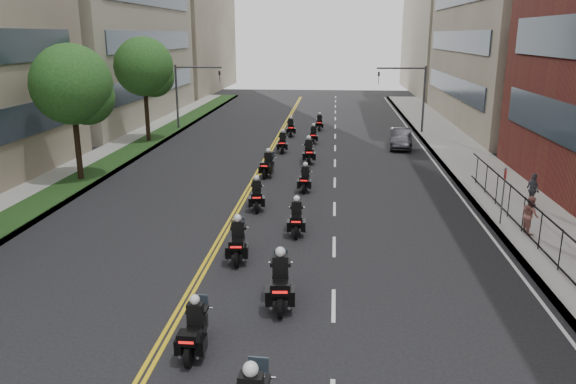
% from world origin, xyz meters
% --- Properties ---
extents(sidewalk_right, '(4.00, 90.00, 0.15)m').
position_xyz_m(sidewalk_right, '(12.00, 25.00, 0.07)').
color(sidewalk_right, gray).
rests_on(sidewalk_right, ground).
extents(sidewalk_left, '(4.00, 90.00, 0.15)m').
position_xyz_m(sidewalk_left, '(-12.00, 25.00, 0.07)').
color(sidewalk_left, gray).
rests_on(sidewalk_left, ground).
extents(grass_strip, '(2.00, 90.00, 0.04)m').
position_xyz_m(grass_strip, '(-11.20, 25.00, 0.17)').
color(grass_strip, '#143714').
rests_on(grass_strip, sidewalk_left).
extents(iron_fence, '(0.05, 28.00, 1.50)m').
position_xyz_m(iron_fence, '(11.00, 12.00, 0.90)').
color(iron_fence, black).
rests_on(iron_fence, sidewalk_right).
extents(street_trees, '(4.40, 38.40, 7.98)m').
position_xyz_m(street_trees, '(-11.05, 18.61, 5.13)').
color(street_trees, black).
rests_on(street_trees, ground).
extents(traffic_signal_right, '(4.09, 0.20, 5.60)m').
position_xyz_m(traffic_signal_right, '(9.54, 42.00, 3.70)').
color(traffic_signal_right, '#3F3F44').
rests_on(traffic_signal_right, ground).
extents(traffic_signal_left, '(4.09, 0.20, 5.60)m').
position_xyz_m(traffic_signal_left, '(-9.54, 42.00, 3.70)').
color(traffic_signal_left, '#3F3F44').
rests_on(traffic_signal_left, ground).
extents(motorcycle_2, '(0.49, 2.15, 1.59)m').
position_xyz_m(motorcycle_2, '(-0.42, 7.05, 0.63)').
color(motorcycle_2, black).
rests_on(motorcycle_2, ground).
extents(motorcycle_3, '(0.67, 2.52, 1.86)m').
position_xyz_m(motorcycle_3, '(1.56, 9.89, 0.74)').
color(motorcycle_3, black).
rests_on(motorcycle_3, ground).
extents(motorcycle_4, '(0.65, 2.33, 1.72)m').
position_xyz_m(motorcycle_4, '(-0.36, 13.40, 0.68)').
color(motorcycle_4, black).
rests_on(motorcycle_4, ground).
extents(motorcycle_5, '(0.53, 2.19, 1.62)m').
position_xyz_m(motorcycle_5, '(1.61, 16.43, 0.64)').
color(motorcycle_5, black).
rests_on(motorcycle_5, ground).
extents(motorcycle_6, '(0.67, 2.20, 1.63)m').
position_xyz_m(motorcycle_6, '(-0.53, 19.73, 0.64)').
color(motorcycle_6, black).
rests_on(motorcycle_6, ground).
extents(motorcycle_7, '(0.49, 2.10, 1.55)m').
position_xyz_m(motorcycle_7, '(1.61, 23.18, 0.61)').
color(motorcycle_7, black).
rests_on(motorcycle_7, ground).
extents(motorcycle_8, '(0.67, 2.25, 1.66)m').
position_xyz_m(motorcycle_8, '(-0.74, 26.16, 0.66)').
color(motorcycle_8, black).
rests_on(motorcycle_8, ground).
extents(motorcycle_9, '(0.65, 2.42, 1.78)m').
position_xyz_m(motorcycle_9, '(1.48, 29.96, 0.70)').
color(motorcycle_9, black).
rests_on(motorcycle_9, ground).
extents(motorcycle_10, '(0.53, 2.22, 1.64)m').
position_xyz_m(motorcycle_10, '(-0.53, 33.25, 0.65)').
color(motorcycle_10, black).
rests_on(motorcycle_10, ground).
extents(motorcycle_11, '(0.48, 2.07, 1.53)m').
position_xyz_m(motorcycle_11, '(1.52, 36.81, 0.60)').
color(motorcycle_11, black).
rests_on(motorcycle_11, ground).
extents(motorcycle_12, '(0.65, 2.23, 1.65)m').
position_xyz_m(motorcycle_12, '(-0.47, 39.92, 0.65)').
color(motorcycle_12, black).
rests_on(motorcycle_12, ground).
extents(motorcycle_13, '(0.48, 2.10, 1.55)m').
position_xyz_m(motorcycle_13, '(1.81, 43.11, 0.61)').
color(motorcycle_13, black).
rests_on(motorcycle_13, ground).
extents(parked_sedan, '(1.84, 4.41, 1.42)m').
position_xyz_m(parked_sedan, '(8.00, 35.52, 0.71)').
color(parked_sedan, black).
rests_on(parked_sedan, ground).
extents(pedestrian_b, '(0.71, 0.85, 1.58)m').
position_xyz_m(pedestrian_b, '(11.22, 16.86, 0.94)').
color(pedestrian_b, '#935950').
rests_on(pedestrian_b, sidewalk_right).
extents(pedestrian_c, '(0.57, 1.00, 1.60)m').
position_xyz_m(pedestrian_c, '(12.63, 20.83, 0.95)').
color(pedestrian_c, '#45464D').
rests_on(pedestrian_c, sidewalk_right).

